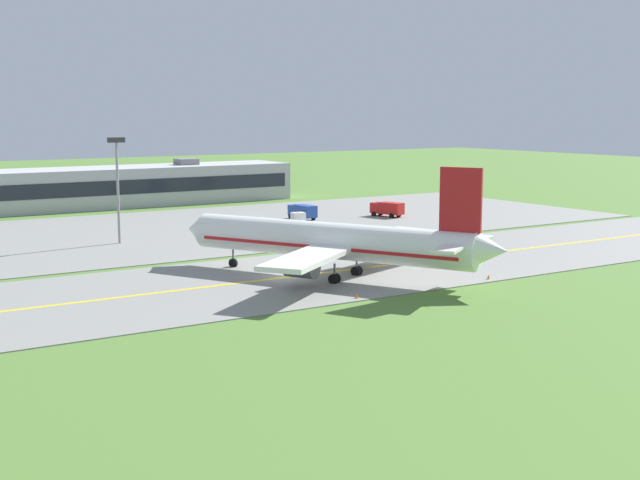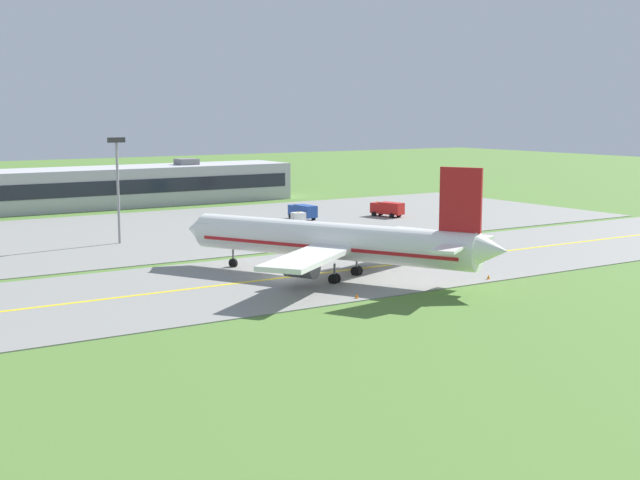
{
  "view_description": "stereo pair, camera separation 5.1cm",
  "coord_description": "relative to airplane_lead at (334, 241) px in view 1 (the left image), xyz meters",
  "views": [
    {
      "loc": [
        -47.48,
        -80.63,
        18.28
      ],
      "look_at": [
        4.3,
        -0.5,
        4.0
      ],
      "focal_mm": 48.53,
      "sensor_mm": 36.0,
      "label": 1
    },
    {
      "loc": [
        -47.44,
        -80.66,
        18.28
      ],
      "look_at": [
        4.3,
        -0.5,
        4.0
      ],
      "focal_mm": 48.53,
      "sensor_mm": 36.0,
      "label": 2
    }
  ],
  "objects": [
    {
      "name": "ground_plane",
      "position": [
        -4.53,
        2.93,
        -4.13
      ],
      "size": [
        500.0,
        500.0,
        0.0
      ],
      "primitive_type": "plane",
      "color": "#517A33"
    },
    {
      "name": "traffic_cone_near_edge",
      "position": [
        13.74,
        -9.87,
        -3.83
      ],
      "size": [
        0.44,
        0.44,
        0.6
      ],
      "primitive_type": "cone",
      "color": "orange",
      "rests_on": "ground"
    },
    {
      "name": "traffic_cone_mid_edge",
      "position": [
        -3.99,
        -10.04,
        -3.83
      ],
      "size": [
        0.44,
        0.44,
        0.6
      ],
      "primitive_type": "cone",
      "color": "orange",
      "rests_on": "ground"
    },
    {
      "name": "taxiway_centreline",
      "position": [
        -4.53,
        2.93,
        -4.03
      ],
      "size": [
        220.0,
        0.6,
        0.01
      ],
      "primitive_type": "cube",
      "color": "yellow",
      "rests_on": "taxiway_strip"
    },
    {
      "name": "service_truck_catering",
      "position": [
        24.22,
        45.7,
        -2.6
      ],
      "size": [
        2.59,
        6.1,
        2.6
      ],
      "color": "#264CA5",
      "rests_on": "ground"
    },
    {
      "name": "terminal_building",
      "position": [
        6.8,
        84.25,
        -0.37
      ],
      "size": [
        68.15,
        13.74,
        8.7
      ],
      "color": "#B2B2B7",
      "rests_on": "ground"
    },
    {
      "name": "service_truck_baggage",
      "position": [
        38.68,
        41.11,
        -2.6
      ],
      "size": [
        3.73,
        6.34,
        2.6
      ],
      "color": "red",
      "rests_on": "ground"
    },
    {
      "name": "airplane_lead",
      "position": [
        0.0,
        0.0,
        0.0
      ],
      "size": [
        30.43,
        36.67,
        12.7
      ],
      "color": "white",
      "rests_on": "ground"
    },
    {
      "name": "apron_light_mast",
      "position": [
        -11.04,
        36.99,
        5.19
      ],
      "size": [
        2.4,
        0.5,
        14.7
      ],
      "color": "gray",
      "rests_on": "ground"
    },
    {
      "name": "apron_pad",
      "position": [
        5.47,
        44.93,
        -4.08
      ],
      "size": [
        140.0,
        52.0,
        0.1
      ],
      "primitive_type": "cube",
      "color": "gray",
      "rests_on": "ground"
    },
    {
      "name": "taxiway_strip",
      "position": [
        -4.53,
        2.93,
        -4.08
      ],
      "size": [
        240.0,
        28.0,
        0.1
      ],
      "primitive_type": "cube",
      "color": "gray",
      "rests_on": "ground"
    },
    {
      "name": "service_truck_fuel",
      "position": [
        18.43,
        36.78,
        -2.95
      ],
      "size": [
        3.26,
        6.67,
        2.59
      ],
      "color": "silver",
      "rests_on": "ground"
    }
  ]
}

